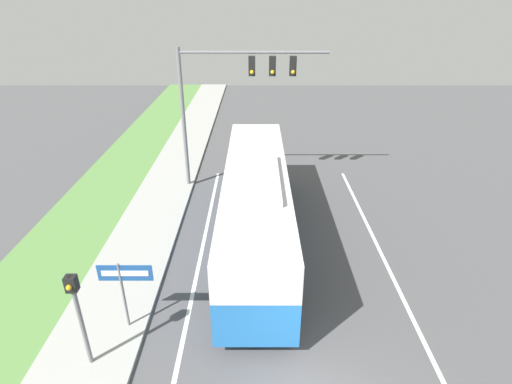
% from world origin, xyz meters
% --- Properties ---
extents(bus, '(2.61, 12.23, 3.43)m').
position_xyz_m(bus, '(-1.41, 8.05, 1.89)').
color(bus, '#236BB7').
rests_on(bus, ground_plane).
extents(signal_gantry, '(7.17, 0.41, 7.12)m').
position_xyz_m(signal_gantry, '(-2.65, 13.42, 5.25)').
color(signal_gantry, slate).
rests_on(signal_gantry, ground_plane).
extents(pedestrian_signal, '(0.28, 0.34, 3.07)m').
position_xyz_m(pedestrian_signal, '(-6.00, 1.72, 2.09)').
color(pedestrian_signal, slate).
rests_on(pedestrian_signal, ground_plane).
extents(street_sign, '(1.59, 0.08, 2.42)m').
position_xyz_m(street_sign, '(-5.24, 3.11, 1.78)').
color(street_sign, slate).
rests_on(street_sign, ground_plane).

